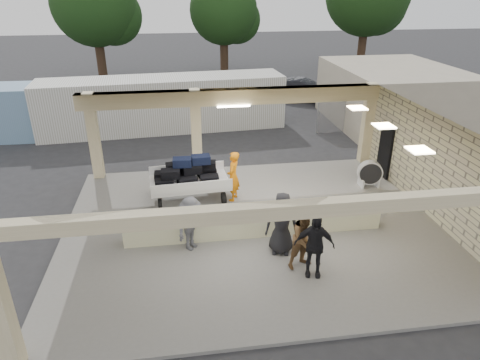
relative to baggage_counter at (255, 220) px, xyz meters
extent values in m
plane|color=#262629|center=(0.00, 0.50, -0.59)|extent=(120.00, 120.00, 0.00)
cube|color=slate|center=(0.00, 0.50, -0.54)|extent=(12.00, 10.00, 0.10)
cube|color=beige|center=(0.00, 0.50, 2.91)|extent=(12.00, 10.00, 0.02)
cube|color=beige|center=(6.00, 0.50, 1.16)|extent=(0.02, 10.00, 3.50)
cube|color=black|center=(5.94, 3.70, 0.56)|extent=(0.10, 0.95, 2.10)
cube|color=beige|center=(0.00, 5.25, 2.61)|extent=(12.00, 0.50, 0.60)
cube|color=beige|center=(0.00, -4.35, 2.76)|extent=(12.00, 0.30, 0.30)
cube|color=beige|center=(-5.50, 5.25, 1.21)|extent=(0.40, 0.40, 3.50)
cube|color=beige|center=(-1.50, 5.25, 1.21)|extent=(0.40, 0.40, 3.50)
cube|color=beige|center=(5.80, 5.30, 1.21)|extent=(0.40, 0.40, 3.50)
cube|color=white|center=(0.00, 5.00, 2.29)|extent=(1.30, 0.12, 0.06)
cube|color=#FFEABF|center=(3.80, 2.00, 2.88)|extent=(0.55, 0.55, 0.04)
cube|color=#FFEABF|center=(3.80, 0.00, 2.88)|extent=(0.55, 0.55, 0.04)
cube|color=#FFEABF|center=(3.80, -2.00, 2.88)|extent=(0.55, 0.55, 0.04)
cube|color=beige|center=(0.00, 0.00, -0.04)|extent=(8.00, 0.50, 0.90)
cube|color=#B7B7BC|center=(0.00, 0.00, 0.46)|extent=(8.20, 0.58, 0.06)
cube|color=white|center=(-1.91, 2.67, 0.18)|extent=(2.91, 1.88, 0.13)
cylinder|color=black|center=(-2.98, 1.97, -0.26)|extent=(0.17, 0.46, 0.45)
cylinder|color=black|center=(-3.07, 3.19, -0.26)|extent=(0.17, 0.46, 0.45)
cylinder|color=black|center=(-0.75, 2.14, -0.26)|extent=(0.17, 0.46, 0.45)
cylinder|color=black|center=(-0.84, 3.36, -0.26)|extent=(0.17, 0.46, 0.45)
cube|color=white|center=(-1.97, 3.50, 0.41)|extent=(2.79, 0.26, 0.34)
cube|color=white|center=(-1.85, 1.83, 0.41)|extent=(2.79, 0.26, 0.34)
cube|color=black|center=(-2.77, 2.26, 0.40)|extent=(0.68, 0.47, 0.29)
cube|color=black|center=(-1.99, 2.32, 0.40)|extent=(0.68, 0.47, 0.29)
cube|color=black|center=(-1.21, 2.38, 0.40)|extent=(0.68, 0.47, 0.29)
cube|color=black|center=(-2.82, 2.93, 0.40)|extent=(0.68, 0.47, 0.29)
cube|color=black|center=(-2.04, 2.99, 0.40)|extent=(0.68, 0.47, 0.29)
cube|color=black|center=(-1.26, 3.05, 0.40)|extent=(0.68, 0.47, 0.29)
cube|color=black|center=(-2.56, 2.39, 0.70)|extent=(0.68, 0.47, 0.29)
cube|color=black|center=(-1.80, 2.67, 0.70)|extent=(0.68, 0.47, 0.29)
cube|color=black|center=(-1.26, 2.94, 0.70)|extent=(0.68, 0.47, 0.29)
cube|color=black|center=(-2.38, 2.97, 0.70)|extent=(0.68, 0.47, 0.29)
cube|color=black|center=(-2.13, 2.65, 1.00)|extent=(0.68, 0.47, 0.29)
cube|color=black|center=(-1.47, 2.81, 1.00)|extent=(0.68, 0.47, 0.29)
cylinder|color=white|center=(4.98, 2.82, 0.08)|extent=(0.98, 0.51, 0.93)
cylinder|color=black|center=(4.98, 2.82, 0.08)|extent=(0.89, 0.53, 0.83)
cube|color=white|center=(4.67, 2.82, -0.33)|extent=(0.06, 0.52, 0.31)
cube|color=white|center=(5.29, 2.82, -0.33)|extent=(0.06, 0.52, 0.31)
imported|color=orange|center=(-0.36, 2.45, 0.43)|extent=(0.59, 0.76, 1.83)
imported|color=brown|center=(1.04, -1.83, 0.42)|extent=(0.96, 0.66, 1.81)
imported|color=black|center=(1.18, -2.22, 0.43)|extent=(1.13, 0.64, 1.83)
imported|color=#48484C|center=(-1.99, -0.50, 0.35)|extent=(0.99, 1.07, 1.68)
imported|color=black|center=(0.58, -1.05, 0.46)|extent=(0.99, 0.61, 1.89)
imported|color=white|center=(9.18, 13.85, 0.16)|extent=(5.25, 2.51, 1.50)
imported|color=white|center=(10.67, 14.58, 0.19)|extent=(5.26, 3.72, 1.56)
imported|color=black|center=(6.20, 16.38, 0.13)|extent=(4.43, 3.65, 1.44)
cube|color=silver|center=(-2.94, 11.52, 0.80)|extent=(12.99, 3.56, 2.78)
cylinder|color=gray|center=(5.00, 9.50, 0.41)|extent=(0.06, 0.06, 2.00)
cylinder|color=gray|center=(7.00, 9.50, 0.41)|extent=(0.06, 0.06, 2.00)
cylinder|color=gray|center=(9.00, 9.50, 0.41)|extent=(0.06, 0.06, 2.00)
cylinder|color=gray|center=(11.00, 9.50, 0.41)|extent=(0.06, 0.06, 2.00)
cylinder|color=gray|center=(13.00, 9.50, 0.41)|extent=(0.06, 0.06, 2.00)
cube|color=gray|center=(11.00, 9.50, 0.41)|extent=(12.00, 0.02, 2.00)
cylinder|color=gray|center=(11.00, 9.50, 1.41)|extent=(12.00, 0.05, 0.05)
cylinder|color=#382619|center=(-8.00, 24.50, 1.66)|extent=(0.70, 0.70, 4.50)
sphere|color=black|center=(-8.00, 24.50, 5.26)|extent=(6.30, 6.30, 6.30)
sphere|color=black|center=(-6.80, 25.10, 4.36)|extent=(4.50, 4.50, 4.50)
cylinder|color=#382619|center=(2.00, 26.50, 1.41)|extent=(0.70, 0.70, 4.00)
sphere|color=black|center=(2.00, 26.50, 4.61)|extent=(5.60, 5.60, 5.60)
sphere|color=black|center=(3.20, 27.10, 3.81)|extent=(4.00, 4.00, 4.00)
cylinder|color=#382619|center=(14.00, 25.50, 1.91)|extent=(0.70, 0.70, 5.00)
sphere|color=black|center=(15.20, 26.10, 4.91)|extent=(5.00, 5.00, 5.00)
cube|color=#B8AB92|center=(9.50, 10.50, 1.01)|extent=(6.00, 8.00, 3.20)
camera|label=1|loc=(-2.12, -11.31, 6.71)|focal=32.00mm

